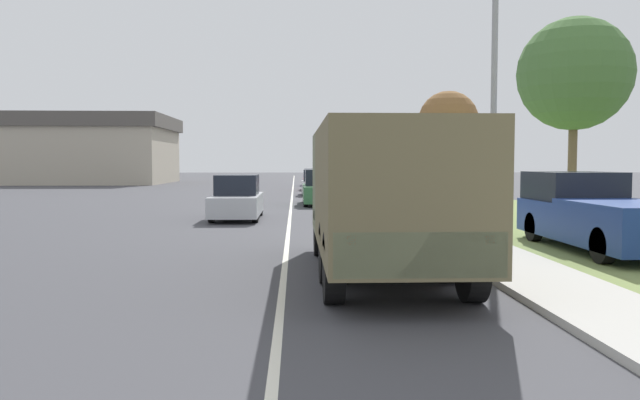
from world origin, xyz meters
The scene contains 15 objects.
ground_plane centered at (0.00, 40.00, 0.00)m, with size 180.00×180.00×0.00m, color #424247.
lane_centre_stripe centered at (0.00, 40.00, 0.00)m, with size 0.12×120.00×0.00m.
sidewalk_right centered at (4.50, 40.00, 0.06)m, with size 1.80×120.00×0.12m.
grass_strip_right centered at (8.90, 40.00, 0.01)m, with size 7.00×120.00×0.02m.
military_truck centered at (1.83, 12.03, 1.58)m, with size 2.38×7.26×2.73m.
car_nearest_ahead centered at (-1.95, 23.74, 0.73)m, with size 1.72×4.50×1.64m.
car_second_ahead centered at (1.50, 31.49, 0.78)m, with size 1.81×4.86×1.75m.
car_third_ahead centered at (1.53, 40.37, 0.73)m, with size 1.81×4.10×1.64m.
car_fourth_ahead centered at (1.77, 48.09, 0.71)m, with size 1.93×3.96×1.59m.
car_farthest_ahead centered at (1.79, 56.96, 0.69)m, with size 1.71×4.17×1.54m.
pickup_truck centered at (7.43, 15.17, 0.88)m, with size 2.05×5.63×1.84m.
lamp_post centered at (4.54, 14.71, 4.22)m, with size 1.69×0.24×6.86m.
tree_mid_right centered at (9.66, 21.48, 5.07)m, with size 3.80×3.80×6.97m.
tree_far_right centered at (9.00, 36.23, 4.46)m, with size 3.45×3.45×6.18m.
building_distant centered at (-22.73, 64.34, 3.41)m, with size 20.66×13.88×6.72m.
Camera 1 is at (0.22, 0.55, 2.10)m, focal length 35.00 mm.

